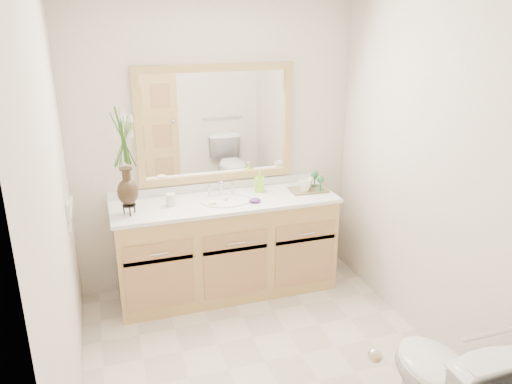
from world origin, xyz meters
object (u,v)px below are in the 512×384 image
object	(u,v)px
toilet	(444,384)
tumbler	(171,200)
flower_vase	(124,148)
soap_bottle	(260,182)
tray	(308,190)

from	to	relation	value
toilet	tumbler	xyz separation A→B (m)	(-1.14, 1.95, 0.51)
toilet	flower_vase	distance (m)	2.56
tumbler	soap_bottle	world-z (taller)	soap_bottle
flower_vase	soap_bottle	size ratio (longest dim) A/B	4.65
toilet	flower_vase	size ratio (longest dim) A/B	0.99
toilet	tray	size ratio (longest dim) A/B	2.38
tray	soap_bottle	bearing A→B (deg)	166.35
tumbler	tray	bearing A→B (deg)	-0.36
flower_vase	tumbler	distance (m)	0.57
flower_vase	tray	distance (m)	1.59
toilet	soap_bottle	xyz separation A→B (m)	(-0.37, 2.06, 0.54)
flower_vase	soap_bottle	xyz separation A→B (m)	(1.10, 0.19, -0.43)
flower_vase	soap_bottle	distance (m)	1.20
soap_bottle	tray	world-z (taller)	soap_bottle
flower_vase	tray	bearing A→B (deg)	3.00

